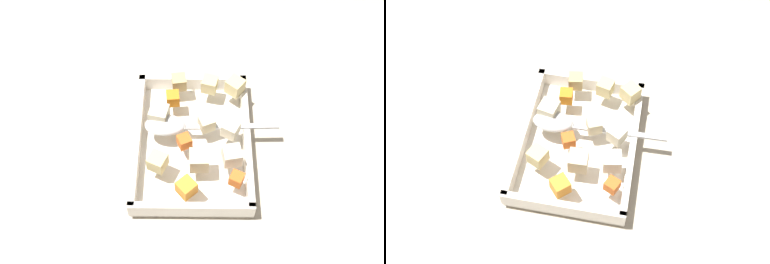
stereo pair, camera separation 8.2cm
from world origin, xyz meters
TOP-DOWN VIEW (x-y plane):
  - ground_plane at (0.00, 0.00)m, footprint 4.00×4.00m
  - baking_dish at (-0.00, -0.01)m, footprint 0.29×0.22m
  - carrot_chunk_near_left at (-0.12, -0.01)m, footprint 0.04×0.04m
  - carrot_chunk_rim_edge at (-0.10, -0.09)m, footprint 0.03×0.03m
  - carrot_chunk_near_spoon at (-0.03, -0.00)m, footprint 0.03×0.03m
  - carrot_chunk_heap_top at (0.07, 0.02)m, footprint 0.03×0.03m
  - potato_chunk_heap_side at (-0.07, 0.05)m, footprint 0.04×0.04m
  - potato_chunk_far_left at (0.11, 0.01)m, footprint 0.03×0.03m
  - potato_chunk_corner_se at (0.10, -0.10)m, footprint 0.04×0.04m
  - potato_chunk_mid_right at (-0.07, -0.03)m, footprint 0.03×0.03m
  - potato_chunk_near_right at (0.11, -0.05)m, footprint 0.03×0.03m
  - potato_chunk_under_handle at (0.01, -0.04)m, footprint 0.03×0.03m
  - potato_chunk_front_center at (0.03, 0.05)m, footprint 0.04×0.04m
  - parsnip_chunk_center at (-0.00, -0.08)m, footprint 0.04×0.04m
  - parsnip_chunk_corner_sw at (-0.06, -0.08)m, footprint 0.04×0.04m
  - serving_spoon at (0.01, 0.02)m, footprint 0.05×0.25m

SIDE VIEW (x-z plane):
  - ground_plane at x=0.00m, z-range 0.00..0.00m
  - baking_dish at x=0.00m, z-range -0.01..0.04m
  - serving_spoon at x=0.01m, z-range 0.05..0.07m
  - carrot_chunk_rim_edge at x=-0.10m, z-range 0.05..0.07m
  - carrot_chunk_near_spoon at x=-0.03m, z-range 0.05..0.07m
  - carrot_chunk_heap_top at x=0.07m, z-range 0.05..0.07m
  - potato_chunk_under_handle at x=0.01m, z-range 0.05..0.07m
  - potato_chunk_far_left at x=0.11m, z-range 0.05..0.08m
  - parsnip_chunk_center at x=0.00m, z-range 0.05..0.08m
  - carrot_chunk_near_left at x=-0.12m, z-range 0.05..0.08m
  - potato_chunk_near_right at x=0.11m, z-range 0.05..0.08m
  - potato_chunk_heap_side at x=-0.07m, z-range 0.05..0.08m
  - potato_chunk_corner_se at x=0.10m, z-range 0.05..0.08m
  - parsnip_chunk_corner_sw at x=-0.06m, z-range 0.05..0.08m
  - potato_chunk_front_center at x=0.03m, z-range 0.05..0.08m
  - potato_chunk_mid_right at x=-0.07m, z-range 0.05..0.08m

